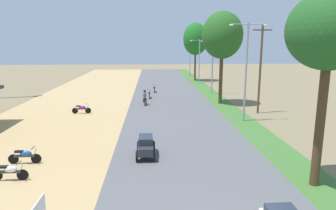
{
  "coord_description": "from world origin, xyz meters",
  "views": [
    {
      "loc": [
        -2.14,
        -7.82,
        6.65
      ],
      "look_at": [
        -0.74,
        17.35,
        1.48
      ],
      "focal_mm": 32.26,
      "sensor_mm": 36.0,
      "label": 1
    }
  ],
  "objects_px": {
    "parked_motorbike_second": "(25,155)",
    "streetlamp_farthest": "(190,55)",
    "motorbike_foreground_rider": "(145,98)",
    "motorbike_ahead_third": "(154,88)",
    "parked_motorbike_nearest": "(10,171)",
    "streetlamp_near": "(246,66)",
    "parked_motorbike_third": "(82,108)",
    "utility_pole_near": "(260,68)",
    "motorbike_ahead_second": "(149,94)",
    "streetlamp_mid": "(212,63)",
    "median_tree_third": "(196,39)",
    "streetlamp_far": "(199,58)",
    "median_tree_second": "(222,36)",
    "car_sedan_charcoal": "(146,145)",
    "median_tree_nearest": "(330,32)"
  },
  "relations": [
    {
      "from": "parked_motorbike_third",
      "to": "car_sedan_charcoal",
      "type": "relative_size",
      "value": 0.8
    },
    {
      "from": "parked_motorbike_second",
      "to": "streetlamp_near",
      "type": "bearing_deg",
      "value": 30.1
    },
    {
      "from": "streetlamp_far",
      "to": "utility_pole_near",
      "type": "bearing_deg",
      "value": -83.91
    },
    {
      "from": "parked_motorbike_second",
      "to": "streetlamp_farthest",
      "type": "bearing_deg",
      "value": 71.75
    },
    {
      "from": "parked_motorbike_third",
      "to": "median_tree_second",
      "type": "height_order",
      "value": "median_tree_second"
    },
    {
      "from": "median_tree_second",
      "to": "streetlamp_mid",
      "type": "relative_size",
      "value": 1.41
    },
    {
      "from": "parked_motorbike_nearest",
      "to": "parked_motorbike_second",
      "type": "bearing_deg",
      "value": 93.39
    },
    {
      "from": "median_tree_third",
      "to": "parked_motorbike_third",
      "type": "bearing_deg",
      "value": -119.79
    },
    {
      "from": "streetlamp_far",
      "to": "streetlamp_mid",
      "type": "bearing_deg",
      "value": -90.0
    },
    {
      "from": "median_tree_second",
      "to": "median_tree_third",
      "type": "xyz_separation_m",
      "value": [
        0.22,
        21.19,
        -0.08
      ]
    },
    {
      "from": "parked_motorbike_third",
      "to": "median_tree_third",
      "type": "xyz_separation_m",
      "value": [
        14.51,
        25.35,
        6.83
      ]
    },
    {
      "from": "median_tree_nearest",
      "to": "median_tree_second",
      "type": "distance_m",
      "value": 19.79
    },
    {
      "from": "parked_motorbike_second",
      "to": "parked_motorbike_third",
      "type": "relative_size",
      "value": 1.0
    },
    {
      "from": "streetlamp_farthest",
      "to": "car_sedan_charcoal",
      "type": "distance_m",
      "value": 45.59
    },
    {
      "from": "parked_motorbike_nearest",
      "to": "motorbike_foreground_rider",
      "type": "distance_m",
      "value": 19.16
    },
    {
      "from": "utility_pole_near",
      "to": "motorbike_ahead_third",
      "type": "bearing_deg",
      "value": 127.26
    },
    {
      "from": "car_sedan_charcoal",
      "to": "motorbike_ahead_third",
      "type": "relative_size",
      "value": 1.26
    },
    {
      "from": "median_tree_second",
      "to": "utility_pole_near",
      "type": "xyz_separation_m",
      "value": [
        2.63,
        -4.69,
        -3.1
      ]
    },
    {
      "from": "motorbike_ahead_third",
      "to": "streetlamp_mid",
      "type": "bearing_deg",
      "value": -14.73
    },
    {
      "from": "streetlamp_mid",
      "to": "utility_pole_near",
      "type": "height_order",
      "value": "utility_pole_near"
    },
    {
      "from": "streetlamp_mid",
      "to": "car_sedan_charcoal",
      "type": "bearing_deg",
      "value": -110.75
    },
    {
      "from": "streetlamp_near",
      "to": "parked_motorbike_second",
      "type": "bearing_deg",
      "value": -149.9
    },
    {
      "from": "parked_motorbike_nearest",
      "to": "utility_pole_near",
      "type": "height_order",
      "value": "utility_pole_near"
    },
    {
      "from": "streetlamp_mid",
      "to": "parked_motorbike_third",
      "type": "bearing_deg",
      "value": -144.43
    },
    {
      "from": "streetlamp_farthest",
      "to": "motorbike_ahead_third",
      "type": "relative_size",
      "value": 4.09
    },
    {
      "from": "streetlamp_far",
      "to": "median_tree_second",
      "type": "bearing_deg",
      "value": -91.02
    },
    {
      "from": "median_tree_second",
      "to": "streetlamp_mid",
      "type": "distance_m",
      "value": 7.1
    },
    {
      "from": "parked_motorbike_third",
      "to": "streetlamp_far",
      "type": "distance_m",
      "value": 26.06
    },
    {
      "from": "utility_pole_near",
      "to": "motorbike_ahead_third",
      "type": "xyz_separation_m",
      "value": [
        -9.86,
        12.96,
        -3.79
      ]
    },
    {
      "from": "parked_motorbike_second",
      "to": "motorbike_foreground_rider",
      "type": "height_order",
      "value": "motorbike_foreground_rider"
    },
    {
      "from": "parked_motorbike_third",
      "to": "median_tree_nearest",
      "type": "height_order",
      "value": "median_tree_nearest"
    },
    {
      "from": "parked_motorbike_second",
      "to": "motorbike_foreground_rider",
      "type": "xyz_separation_m",
      "value": [
        6.32,
        16.0,
        0.3
      ]
    },
    {
      "from": "median_tree_third",
      "to": "parked_motorbike_nearest",
      "type": "bearing_deg",
      "value": -110.39
    },
    {
      "from": "parked_motorbike_second",
      "to": "streetlamp_farthest",
      "type": "distance_m",
      "value": 48.02
    },
    {
      "from": "streetlamp_mid",
      "to": "streetlamp_near",
      "type": "bearing_deg",
      "value": -90.0
    },
    {
      "from": "motorbike_ahead_second",
      "to": "motorbike_ahead_third",
      "type": "height_order",
      "value": "same"
    },
    {
      "from": "median_tree_second",
      "to": "parked_motorbike_third",
      "type": "bearing_deg",
      "value": -163.8
    },
    {
      "from": "streetlamp_farthest",
      "to": "car_sedan_charcoal",
      "type": "xyz_separation_m",
      "value": [
        -8.31,
        -44.69,
        -3.59
      ]
    },
    {
      "from": "parked_motorbike_second",
      "to": "streetlamp_farthest",
      "type": "xyz_separation_m",
      "value": [
        14.99,
        45.46,
        3.78
      ]
    },
    {
      "from": "motorbike_ahead_third",
      "to": "motorbike_foreground_rider",
      "type": "bearing_deg",
      "value": -97.45
    },
    {
      "from": "streetlamp_near",
      "to": "motorbike_foreground_rider",
      "type": "height_order",
      "value": "streetlamp_near"
    },
    {
      "from": "streetlamp_near",
      "to": "streetlamp_mid",
      "type": "xyz_separation_m",
      "value": [
        0.0,
        14.03,
        -0.63
      ]
    },
    {
      "from": "streetlamp_farthest",
      "to": "utility_pole_near",
      "type": "relative_size",
      "value": 0.88
    },
    {
      "from": "motorbike_foreground_rider",
      "to": "motorbike_ahead_third",
      "type": "bearing_deg",
      "value": 82.55
    },
    {
      "from": "streetlamp_farthest",
      "to": "motorbike_ahead_third",
      "type": "xyz_separation_m",
      "value": [
        -7.53,
        -20.76,
        -3.76
      ]
    },
    {
      "from": "parked_motorbike_second",
      "to": "motorbike_ahead_third",
      "type": "xyz_separation_m",
      "value": [
        7.46,
        24.7,
        0.02
      ]
    },
    {
      "from": "utility_pole_near",
      "to": "motorbike_ahead_second",
      "type": "distance_m",
      "value": 14.02
    },
    {
      "from": "streetlamp_far",
      "to": "motorbike_foreground_rider",
      "type": "distance_m",
      "value": 19.85
    },
    {
      "from": "utility_pole_near",
      "to": "car_sedan_charcoal",
      "type": "distance_m",
      "value": 15.7
    },
    {
      "from": "parked_motorbike_second",
      "to": "median_tree_second",
      "type": "xyz_separation_m",
      "value": [
        14.69,
        16.43,
        6.9
      ]
    }
  ]
}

